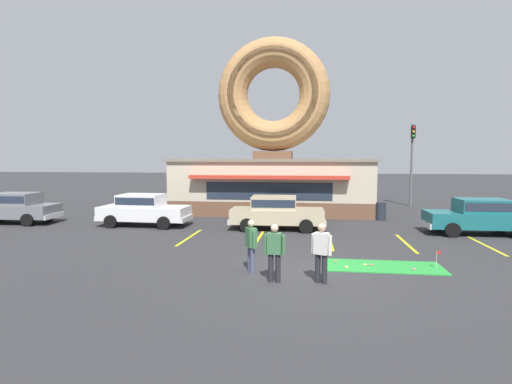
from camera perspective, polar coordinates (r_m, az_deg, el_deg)
The scene contains 24 objects.
ground_plane at distance 11.98m, azimuth 7.03°, elevation -11.73°, with size 160.00×160.00×0.00m, color #2D2D30.
donut_shop_building at distance 25.53m, azimuth 2.46°, elevation 5.58°, with size 12.30×6.75×10.96m.
putting_mat at distance 13.36m, azimuth 17.83°, elevation -10.10°, with size 3.57×1.51×0.03m, color green.
mini_donut_near_left at distance 13.29m, azimuth 15.30°, elevation -9.98°, with size 0.13×0.13×0.04m, color #E5C666.
mini_donut_near_right at distance 13.48m, azimuth 11.28°, elevation -9.69°, with size 0.13×0.13×0.04m, color #A5724C.
mini_donut_mid_left at distance 13.32m, azimuth 16.12°, elevation -9.96°, with size 0.13×0.13×0.04m, color #A5724C.
mini_donut_mid_centre at distance 12.89m, azimuth 12.82°, elevation -10.39°, with size 0.13×0.13×0.04m, color #E5C666.
mini_donut_mid_right at distance 13.25m, azimuth 21.66°, elevation -10.19°, with size 0.13×0.13×0.04m, color #D8667F.
golf_ball at distance 13.36m, azimuth 15.97°, elevation -9.90°, with size 0.04×0.04×0.04m, color white.
putting_flag_pin at distance 13.56m, azimuth 24.55°, elevation -8.25°, with size 0.13×0.01×0.55m.
car_white at distance 20.93m, azimuth -15.77°, elevation -2.30°, with size 4.60×2.05×1.60m.
car_teal at distance 20.49m, azimuth 29.27°, elevation -2.89°, with size 4.58×2.01×1.60m.
car_champagne at distance 19.18m, azimuth 2.88°, elevation -2.76°, with size 4.61×2.09×1.60m.
car_grey at distance 24.50m, azimuth -31.25°, elevation -1.81°, with size 4.63×2.14×1.60m.
pedestrian_blue_sweater_man at distance 11.11m, azimuth 9.33°, elevation -8.23°, with size 0.55×0.38×1.64m.
pedestrian_hooded_kid at distance 11.06m, azimuth 2.64°, elevation -8.32°, with size 0.59×0.26×1.61m.
pedestrian_leather_jacket_man at distance 11.98m, azimuth -0.69°, elevation -7.37°, with size 0.39×0.53×1.59m.
trash_bin at distance 23.04m, azimuth 17.39°, elevation -2.64°, with size 0.57×0.57×0.97m.
traffic_light_pole at distance 30.32m, azimuth 21.41°, elevation 5.07°, with size 0.28×0.47×5.80m.
parking_stripe_far_left at distance 17.59m, azimuth -9.48°, elevation -6.39°, with size 0.12×3.60×0.01m, color yellow.
parking_stripe_left at distance 16.96m, azimuth 0.32°, elevation -6.74°, with size 0.12×3.60×0.01m, color yellow.
parking_stripe_mid_left at distance 16.85m, azimuth 10.57°, elevation -6.90°, with size 0.12×3.60×0.01m, color yellow.
parking_stripe_centre at distance 17.27m, azimuth 20.63°, elevation -6.85°, with size 0.12×3.60×0.01m, color yellow.
parking_stripe_mid_right at distance 18.18m, azimuth 29.95°, elevation -6.61°, with size 0.12×3.60×0.01m, color yellow.
Camera 1 is at (0.10, -11.48, 3.41)m, focal length 28.00 mm.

